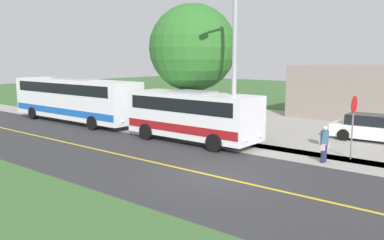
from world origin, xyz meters
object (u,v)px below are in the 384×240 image
at_px(shuttle_bus_front, 193,114).
at_px(transit_bus_rear, 75,98).
at_px(parked_car_near, 373,128).
at_px(street_light_pole, 233,58).
at_px(pedestrian_with_bags, 324,143).
at_px(stop_sign, 353,116).
at_px(tree_curbside, 193,48).

height_order(shuttle_bus_front, transit_bus_rear, transit_bus_rear).
bearing_deg(parked_car_near, street_light_pole, -40.36).
height_order(shuttle_bus_front, pedestrian_with_bags, shuttle_bus_front).
relative_size(stop_sign, street_light_pole, 0.35).
bearing_deg(tree_curbside, parked_car_near, 110.05).
relative_size(pedestrian_with_bags, tree_curbside, 0.21).
bearing_deg(parked_car_near, tree_curbside, -69.95).
relative_size(shuttle_bus_front, stop_sign, 2.68).
height_order(transit_bus_rear, street_light_pole, street_light_pole).
bearing_deg(shuttle_bus_front, pedestrian_with_bags, 91.81).
bearing_deg(street_light_pole, stop_sign, 102.19).
height_order(pedestrian_with_bags, stop_sign, stop_sign).
distance_m(street_light_pole, tree_curbside, 5.35).
bearing_deg(parked_car_near, transit_bus_rear, -70.53).
xyz_separation_m(shuttle_bus_front, pedestrian_with_bags, (-0.23, 7.24, -0.67)).
relative_size(shuttle_bus_front, pedestrian_with_bags, 4.74).
xyz_separation_m(parked_car_near, tree_curbside, (3.61, -9.88, 4.44)).
relative_size(transit_bus_rear, tree_curbside, 1.48).
bearing_deg(shuttle_bus_front, tree_curbside, -140.81).
distance_m(pedestrian_with_bags, stop_sign, 1.89).
bearing_deg(parked_car_near, stop_sign, 5.16).
bearing_deg(tree_curbside, shuttle_bus_front, 39.19).
relative_size(transit_bus_rear, street_light_pole, 1.41).
relative_size(transit_bus_rear, parked_car_near, 2.60).
relative_size(pedestrian_with_bags, parked_car_near, 0.36).
height_order(street_light_pole, tree_curbside, street_light_pole).
bearing_deg(street_light_pole, transit_bus_rear, -88.50).
height_order(shuttle_bus_front, tree_curbside, tree_curbside).
bearing_deg(transit_bus_rear, pedestrian_with_bags, 90.69).
xyz_separation_m(shuttle_bus_front, street_light_pole, (-0.36, 2.33, 2.99)).
xyz_separation_m(transit_bus_rear, tree_curbside, (-2.86, 8.41, 3.41)).
bearing_deg(tree_curbside, pedestrian_with_bags, 74.57).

